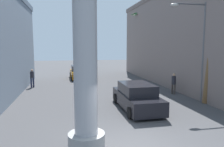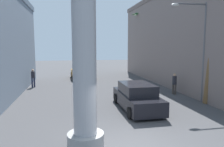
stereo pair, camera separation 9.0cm
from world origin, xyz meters
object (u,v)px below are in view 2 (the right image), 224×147
object	(u,v)px
car_far	(80,72)
palm_tree_far_right	(141,34)
pedestrian_mid_right	(174,82)
neon_sign_pole	(84,11)
car_lead	(137,97)
pedestrian_far_left	(33,77)
palm_tree_near_right	(214,23)
street_lamp	(199,42)

from	to	relation	value
car_far	palm_tree_far_right	world-z (taller)	palm_tree_far_right
palm_tree_far_right	pedestrian_mid_right	world-z (taller)	palm_tree_far_right
neon_sign_pole	car_lead	size ratio (longest dim) A/B	2.31
car_far	pedestrian_mid_right	world-z (taller)	pedestrian_mid_right
car_far	pedestrian_far_left	bearing A→B (deg)	-133.82
car_far	palm_tree_far_right	bearing A→B (deg)	12.45
car_far	palm_tree_near_right	bearing A→B (deg)	-59.26
pedestrian_far_left	palm_tree_near_right	bearing A→B (deg)	-34.10
street_lamp	palm_tree_far_right	xyz separation A→B (m)	(0.97, 14.43, 1.38)
car_lead	pedestrian_far_left	xyz separation A→B (m)	(-7.17, 8.70, 0.26)
car_lead	palm_tree_near_right	distance (m)	6.88
car_lead	palm_tree_near_right	world-z (taller)	palm_tree_near_right
car_lead	palm_tree_far_right	distance (m)	16.85
street_lamp	palm_tree_far_right	distance (m)	14.52
palm_tree_near_right	pedestrian_mid_right	distance (m)	5.36
pedestrian_mid_right	pedestrian_far_left	bearing A→B (deg)	154.96
car_far	pedestrian_far_left	xyz separation A→B (m)	(-4.56, -4.75, 0.26)
palm_tree_far_right	pedestrian_mid_right	distance (m)	12.72
neon_sign_pole	car_lead	distance (m)	7.24
pedestrian_far_left	neon_sign_pole	bearing A→B (deg)	-74.56
neon_sign_pole	pedestrian_mid_right	world-z (taller)	neon_sign_pole
neon_sign_pole	pedestrian_mid_right	distance (m)	11.88
car_far	pedestrian_far_left	size ratio (longest dim) A/B	2.58
palm_tree_near_right	palm_tree_far_right	bearing A→B (deg)	88.96
neon_sign_pole	pedestrian_far_left	xyz separation A→B (m)	(-3.73, 13.52, -3.92)
neon_sign_pole	palm_tree_near_right	size ratio (longest dim) A/B	1.22
car_far	street_lamp	bearing A→B (deg)	-60.68
palm_tree_near_right	pedestrian_far_left	bearing A→B (deg)	145.90
pedestrian_mid_right	pedestrian_far_left	world-z (taller)	pedestrian_far_left
pedestrian_far_left	car_far	bearing A→B (deg)	46.18
car_far	pedestrian_far_left	world-z (taller)	pedestrian_far_left
street_lamp	palm_tree_far_right	world-z (taller)	palm_tree_far_right
palm_tree_far_right	pedestrian_far_left	size ratio (longest dim) A/B	4.92
car_lead	pedestrian_far_left	size ratio (longest dim) A/B	2.82
neon_sign_pole	car_far	distance (m)	18.76
street_lamp	car_far	bearing A→B (deg)	119.32
palm_tree_near_right	pedestrian_mid_right	bearing A→B (deg)	108.12
neon_sign_pole	car_far	xyz separation A→B (m)	(0.82, 18.27, -4.18)
car_lead	palm_tree_near_right	size ratio (longest dim) A/B	0.53
palm_tree_near_right	pedestrian_mid_right	size ratio (longest dim) A/B	5.45
street_lamp	palm_tree_near_right	distance (m)	1.47
palm_tree_near_right	pedestrian_mid_right	world-z (taller)	palm_tree_near_right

